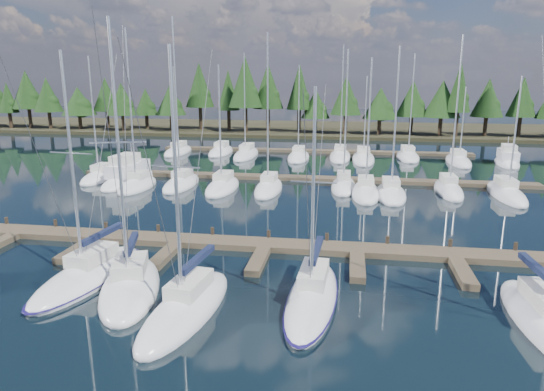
% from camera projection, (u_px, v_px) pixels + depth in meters
% --- Properties ---
extents(ground, '(260.00, 260.00, 0.00)m').
position_uv_depth(ground, '(288.00, 203.00, 44.04)').
color(ground, black).
rests_on(ground, ground).
extents(far_shore, '(220.00, 30.00, 0.60)m').
position_uv_depth(far_shore, '(324.00, 129.00, 101.47)').
color(far_shore, '#2C2918').
rests_on(far_shore, ground).
extents(main_dock, '(44.00, 6.13, 0.90)m').
position_uv_depth(main_dock, '(265.00, 248.00, 31.87)').
color(main_dock, brown).
rests_on(main_dock, ground).
extents(back_docks, '(50.00, 21.80, 0.40)m').
position_uv_depth(back_docks, '(307.00, 163.00, 62.76)').
color(back_docks, brown).
rests_on(back_docks, ground).
extents(front_sailboat_1, '(4.12, 9.85, 13.28)m').
position_uv_depth(front_sailboat_1, '(89.00, 275.00, 27.36)').
color(front_sailboat_1, silver).
rests_on(front_sailboat_1, ground).
extents(front_sailboat_2, '(5.29, 8.70, 14.69)m').
position_uv_depth(front_sailboat_2, '(130.00, 287.00, 25.81)').
color(front_sailboat_2, silver).
rests_on(front_sailboat_2, ground).
extents(front_sailboat_3, '(3.56, 9.08, 13.32)m').
position_uv_depth(front_sailboat_3, '(187.00, 308.00, 23.48)').
color(front_sailboat_3, silver).
rests_on(front_sailboat_3, ground).
extents(front_sailboat_4, '(2.93, 9.72, 11.58)m').
position_uv_depth(front_sailboat_4, '(312.00, 297.00, 24.65)').
color(front_sailboat_4, silver).
rests_on(front_sailboat_4, ground).
extents(back_sailboat_rows, '(44.78, 31.64, 17.57)m').
position_uv_depth(back_sailboat_rows, '(305.00, 169.00, 58.59)').
color(back_sailboat_rows, silver).
rests_on(back_sailboat_rows, ground).
extents(motor_yacht_left, '(3.78, 10.33, 5.12)m').
position_uv_depth(motor_yacht_left, '(129.00, 177.00, 52.34)').
color(motor_yacht_left, silver).
rests_on(motor_yacht_left, ground).
extents(motor_yacht_right, '(3.98, 8.80, 4.24)m').
position_uv_depth(motor_yacht_right, '(507.00, 160.00, 63.14)').
color(motor_yacht_right, silver).
rests_on(motor_yacht_right, ground).
extents(tree_line, '(185.59, 11.44, 14.16)m').
position_uv_depth(tree_line, '(318.00, 97.00, 90.52)').
color(tree_line, black).
rests_on(tree_line, far_shore).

